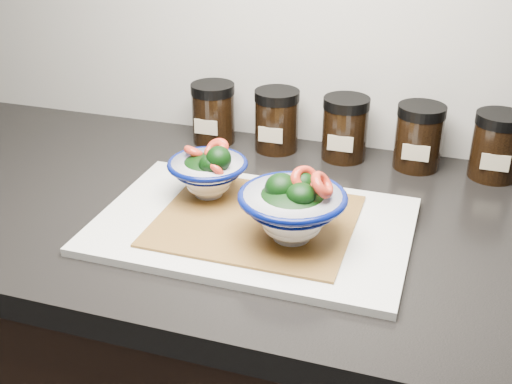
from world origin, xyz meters
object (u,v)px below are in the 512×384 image
(spice_jar_a, at_px, (213,113))
(spice_jar_d, at_px, (419,137))
(spice_jar_b, at_px, (277,120))
(spice_jar_e, at_px, (496,146))
(bowl_left, at_px, (208,172))
(spice_jar_c, at_px, (345,128))
(bowl_right, at_px, (293,207))
(cutting_board, at_px, (253,226))

(spice_jar_a, distance_m, spice_jar_d, 0.38)
(spice_jar_a, xyz_separation_m, spice_jar_b, (0.12, 0.00, 0.00))
(spice_jar_a, bearing_deg, spice_jar_e, 0.00)
(bowl_left, height_order, spice_jar_c, same)
(bowl_right, relative_size, spice_jar_c, 1.32)
(bowl_right, xyz_separation_m, spice_jar_a, (-0.24, 0.32, -0.01))
(cutting_board, relative_size, spice_jar_b, 3.98)
(spice_jar_a, xyz_separation_m, spice_jar_e, (0.51, 0.00, 0.00))
(spice_jar_a, xyz_separation_m, spice_jar_c, (0.25, 0.00, 0.00))
(bowl_right, relative_size, spice_jar_b, 1.32)
(spice_jar_c, relative_size, spice_jar_e, 1.00)
(bowl_right, relative_size, spice_jar_a, 1.32)
(spice_jar_a, height_order, spice_jar_c, same)
(cutting_board, xyz_separation_m, bowl_left, (-0.09, 0.05, 0.05))
(bowl_left, xyz_separation_m, spice_jar_e, (0.42, 0.24, 0.00))
(bowl_left, distance_m, spice_jar_b, 0.24)
(cutting_board, distance_m, spice_jar_c, 0.31)
(cutting_board, bearing_deg, spice_jar_c, 75.60)
(bowl_left, distance_m, spice_jar_e, 0.48)
(spice_jar_d, bearing_deg, bowl_right, -113.06)
(bowl_left, relative_size, spice_jar_b, 1.10)
(bowl_left, bearing_deg, spice_jar_d, 39.33)
(bowl_right, bearing_deg, spice_jar_c, 88.43)
(bowl_right, relative_size, spice_jar_d, 1.32)
(bowl_left, distance_m, bowl_right, 0.18)
(cutting_board, bearing_deg, spice_jar_b, 99.92)
(bowl_right, height_order, spice_jar_e, bowl_right)
(cutting_board, distance_m, bowl_left, 0.11)
(bowl_left, height_order, bowl_right, bowl_right)
(bowl_right, bearing_deg, spice_jar_d, 66.94)
(cutting_board, bearing_deg, bowl_right, -23.77)
(spice_jar_a, bearing_deg, bowl_right, -53.10)
(spice_jar_c, height_order, spice_jar_e, same)
(cutting_board, height_order, spice_jar_d, spice_jar_d)
(bowl_left, bearing_deg, cutting_board, -30.71)
(spice_jar_d, bearing_deg, cutting_board, -124.79)
(cutting_board, xyz_separation_m, spice_jar_c, (0.08, 0.29, 0.05))
(spice_jar_b, height_order, spice_jar_c, same)
(bowl_left, bearing_deg, spice_jar_b, 80.99)
(spice_jar_c, bearing_deg, spice_jar_e, 0.00)
(spice_jar_a, bearing_deg, spice_jar_b, 0.00)
(spice_jar_a, distance_m, spice_jar_b, 0.12)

